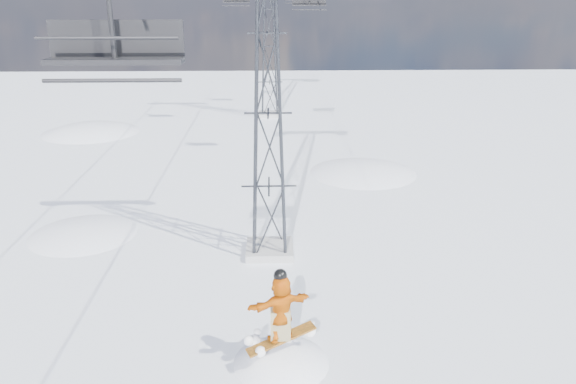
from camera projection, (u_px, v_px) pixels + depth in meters
snow_terrain at (188, 296)px, 37.33m from camera, size 39.00×37.00×22.00m
lift_tower_near at (268, 114)px, 19.92m from camera, size 5.20×1.80×11.43m
lift_tower_far at (269, 47)px, 43.42m from camera, size 5.20×1.80×11.43m
lift_chair_near at (115, 45)px, 8.31m from camera, size 2.01×0.58×2.50m
lift_chair_mid at (309, 1)px, 29.92m from camera, size 1.82×0.52×2.26m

